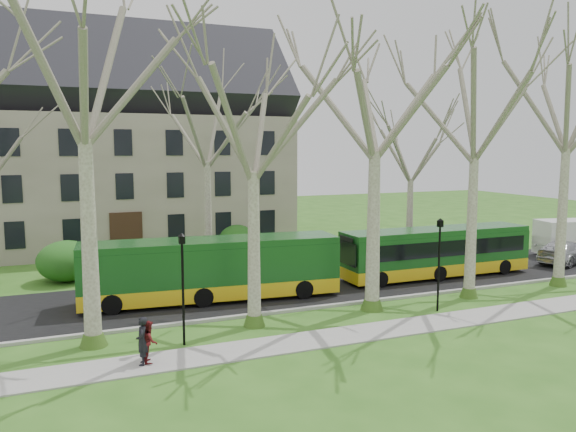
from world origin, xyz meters
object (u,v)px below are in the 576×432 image
Objects in this scene: bus_follow at (436,252)px; pedestrian_a at (142,341)px; pedestrian_b at (149,341)px; sedan at (566,252)px; bus_lead at (212,268)px.

bus_follow is 19.54m from pedestrian_a.
pedestrian_b is at bearing -157.48° from bus_follow.
sedan is at bearing -0.34° from bus_follow.
bus_follow is 6.92× the size of pedestrian_a.
pedestrian_b is at bearing 86.26° from sedan.
bus_lead is 23.96m from sedan.
bus_lead is 8.46× the size of pedestrian_b.
bus_lead reaches higher than pedestrian_b.
sedan is 29.31m from pedestrian_a.
bus_lead is at bearing -179.51° from bus_follow.
bus_follow reaches higher than sedan.
bus_follow is 7.87× the size of pedestrian_b.
pedestrian_a is (-4.46, -7.36, -0.73)m from bus_lead.
sedan is 29.03m from pedestrian_b.
bus_lead reaches higher than bus_follow.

